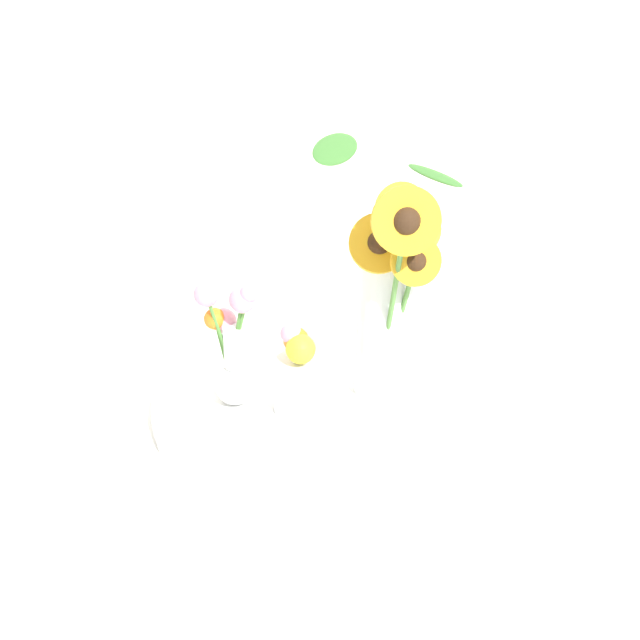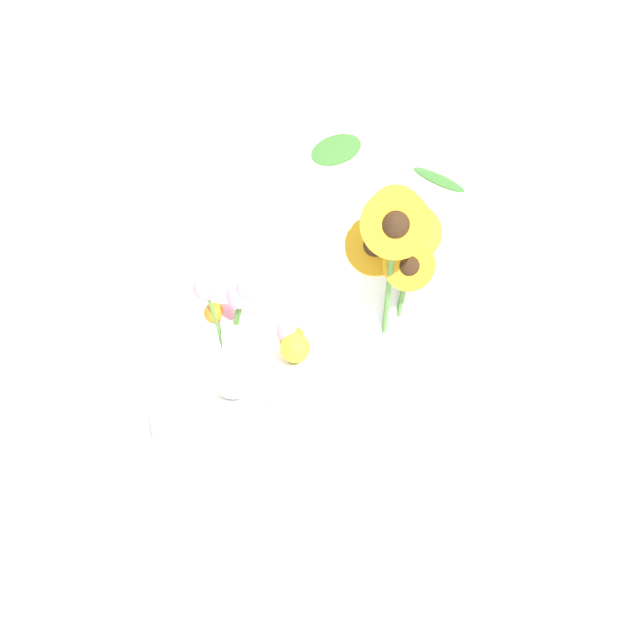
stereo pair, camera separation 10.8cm
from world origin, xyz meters
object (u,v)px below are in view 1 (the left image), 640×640
(mason_jar_sunflowers, at_px, (390,300))
(vase_bulb_right, at_px, (231,351))
(serving_tray, at_px, (320,400))
(vase_small_center, at_px, (299,375))

(mason_jar_sunflowers, height_order, vase_bulb_right, mason_jar_sunflowers)
(mason_jar_sunflowers, bearing_deg, serving_tray, 175.89)
(serving_tray, bearing_deg, mason_jar_sunflowers, -4.11)
(serving_tray, xyz_separation_m, vase_small_center, (-0.03, -0.04, 0.07))
(serving_tray, xyz_separation_m, vase_bulb_right, (-0.13, -0.01, 0.10))
(mason_jar_sunflowers, xyz_separation_m, vase_bulb_right, (-0.23, -0.00, -0.07))
(vase_small_center, bearing_deg, mason_jar_sunflowers, 12.32)
(vase_small_center, relative_size, vase_bulb_right, 0.69)
(mason_jar_sunflowers, bearing_deg, vase_small_center, -167.68)
(vase_small_center, bearing_deg, vase_bulb_right, 163.11)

